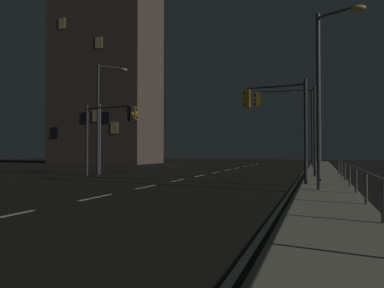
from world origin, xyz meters
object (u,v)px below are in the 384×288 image
Objects in this scene: traffic_light_mid_left at (277,112)px; traffic_light_overhead_east at (116,125)px; traffic_light_near_left at (107,125)px; street_lamp_mid_block at (103,109)px; building_distant at (106,75)px; street_lamp_corner at (325,83)px; street_lamp_median at (309,120)px; traffic_light_mid_right at (289,113)px.

traffic_light_mid_left is 12.95m from traffic_light_overhead_east.
traffic_light_overhead_east is at bearing 108.57° from traffic_light_near_left.
street_lamp_mid_block is (-1.60, 1.79, 1.37)m from traffic_light_near_left.
building_distant is (-26.92, 25.30, 9.09)m from traffic_light_mid_left.
street_lamp_corner is 0.89× the size of street_lamp_mid_block.
street_lamp_median is 29.68m from building_distant.
street_lamp_median reaches higher than traffic_light_near_left.
building_distant reaches higher than street_lamp_mid_block.
traffic_light_overhead_east is at bearing -131.65° from street_lamp_median.
building_distant is at bearing 123.96° from traffic_light_near_left.
street_lamp_mid_block is (-15.23, 6.74, 0.35)m from street_lamp_corner.
traffic_light_mid_right is 8.44m from street_lamp_corner.
building_distant reaches higher than traffic_light_mid_left.
street_lamp_corner reaches higher than traffic_light_mid_left.
traffic_light_overhead_east is at bearing 159.77° from traffic_light_mid_left.
traffic_light_mid_right is 0.71× the size of street_lamp_mid_block.
traffic_light_mid_left is at bearing -91.65° from traffic_light_mid_right.
street_lamp_median is 0.31× the size of building_distant.
traffic_light_overhead_east is 1.52m from street_lamp_mid_block.
building_distant reaches higher than traffic_light_overhead_east.
traffic_light_mid_left is 0.97× the size of traffic_light_overhead_east.
traffic_light_mid_right is 13.90m from street_lamp_median.
traffic_light_near_left is at bearing -164.43° from traffic_light_mid_right.
building_distant is (-13.93, 21.27, 7.93)m from street_lamp_mid_block.
traffic_light_overhead_east is (-0.75, 2.23, 0.19)m from traffic_light_near_left.
street_lamp_corner is (2.07, -8.18, 0.33)m from traffic_light_mid_right.
traffic_light_near_left is 0.97× the size of traffic_light_mid_left.
traffic_light_overhead_east is at bearing 27.73° from street_lamp_mid_block.
building_distant is (-27.97, 5.98, 7.90)m from street_lamp_median.
street_lamp_mid_block reaches higher than street_lamp_corner.
traffic_light_near_left is 0.19× the size of building_distant.
street_lamp_median is (1.05, 19.32, 1.19)m from traffic_light_mid_left.
traffic_light_overhead_east is 0.65× the size of street_lamp_mid_block.
traffic_light_near_left is 0.63× the size of street_lamp_median.
traffic_light_overhead_east is 19.90m from street_lamp_median.
traffic_light_overhead_east is 0.73× the size of street_lamp_corner.
traffic_light_mid_right is 34.65m from building_distant.
street_lamp_mid_block is 26.63m from building_distant.
street_lamp_median is (14.05, 15.29, 0.03)m from street_lamp_mid_block.
street_lamp_median is at bearing 93.06° from street_lamp_corner.
traffic_light_overhead_east is 27.11m from building_distant.
traffic_light_mid_right reaches higher than traffic_light_mid_left.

